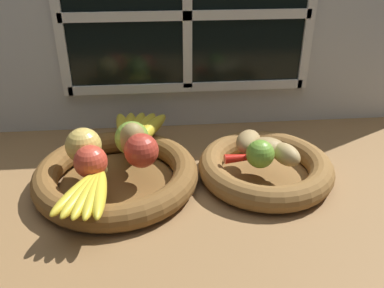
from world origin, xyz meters
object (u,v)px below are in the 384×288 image
object	(u,v)px
potato_oblong	(248,142)
chili_pepper	(258,156)
fruit_bowl_right	(265,168)
apple_golden_left	(84,146)
apple_red_right	(141,151)
potato_small	(286,154)
apple_red_front	(91,162)
lime_near	(260,154)
apple_green_back	(132,138)
banana_bunch_back	(136,130)
fruit_bowl_left	(117,175)
banana_bunch_front	(89,192)
pear_brown	(133,140)
potato_large	(267,148)

from	to	relation	value
potato_oblong	chili_pepper	xyz separation A→B (cm)	(1.23, -4.34, -1.36)
fruit_bowl_right	apple_golden_left	size ratio (longest dim) A/B	3.94
apple_red_right	chili_pepper	distance (cm)	25.16
potato_small	apple_red_front	bearing A→B (deg)	-178.20
potato_oblong	lime_near	xyz separation A→B (cm)	(1.02, -6.71, 0.61)
apple_green_back	banana_bunch_back	bearing A→B (deg)	86.02
apple_green_back	potato_small	xyz separation A→B (cm)	(32.81, -7.45, -1.56)
banana_bunch_back	chili_pepper	world-z (taller)	banana_bunch_back
potato_oblong	banana_bunch_back	bearing A→B (deg)	158.88
fruit_bowl_left	apple_golden_left	size ratio (longest dim) A/B	4.67
apple_green_back	fruit_bowl_left	bearing A→B (deg)	-130.79
fruit_bowl_left	apple_green_back	distance (cm)	8.78
fruit_bowl_left	lime_near	xyz separation A→B (cm)	(30.65, -3.90, 5.97)
fruit_bowl_right	apple_red_front	distance (cm)	38.32
banana_bunch_front	potato_small	size ratio (longest dim) A/B	2.29
lime_near	fruit_bowl_right	bearing A→B (deg)	56.31
apple_red_front	banana_bunch_back	size ratio (longest dim) A/B	0.34
fruit_bowl_right	lime_near	xyz separation A→B (cm)	(-2.60, -3.90, 5.96)
fruit_bowl_left	chili_pepper	size ratio (longest dim) A/B	2.43
fruit_bowl_left	potato_small	world-z (taller)	potato_small
banana_bunch_back	fruit_bowl_left	bearing A→B (deg)	-108.56
pear_brown	banana_bunch_front	distance (cm)	17.11
apple_red_right	potato_small	size ratio (longest dim) A/B	0.97
apple_green_back	potato_oblong	xyz separation A→B (cm)	(25.98, -1.42, -1.39)
banana_bunch_back	potato_large	world-z (taller)	potato_large
banana_bunch_front	potato_large	xyz separation A→B (cm)	(37.11, 12.09, 0.89)
banana_bunch_back	potato_large	xyz separation A→B (cm)	(29.01, -12.62, 0.59)
apple_green_back	banana_bunch_back	world-z (taller)	apple_green_back
apple_red_right	apple_red_front	bearing A→B (deg)	-162.44
pear_brown	banana_bunch_back	size ratio (longest dim) A/B	0.40
potato_small	apple_golden_left	bearing A→B (deg)	173.48
potato_oblong	fruit_bowl_left	bearing A→B (deg)	-174.57
apple_red_right	pear_brown	bearing A→B (deg)	114.80
apple_green_back	banana_bunch_front	bearing A→B (deg)	-114.73
banana_bunch_back	potato_oblong	xyz separation A→B (cm)	(25.39, -9.81, 0.77)
pear_brown	chili_pepper	bearing A→B (deg)	-9.36
fruit_bowl_left	apple_golden_left	xyz separation A→B (cm)	(-6.52, 1.70, 6.81)
pear_brown	apple_green_back	bearing A→B (deg)	100.22
banana_bunch_back	apple_red_right	bearing A→B (deg)	-83.44
potato_large	banana_bunch_back	bearing A→B (deg)	156.48
apple_green_back	chili_pepper	size ratio (longest dim) A/B	0.51
apple_red_right	lime_near	world-z (taller)	apple_red_right
apple_green_back	banana_bunch_back	size ratio (longest dim) A/B	0.38
chili_pepper	potato_large	bearing A→B (deg)	28.56
apple_red_right	lime_near	size ratio (longest dim) A/B	1.22
fruit_bowl_left	banana_bunch_back	bearing A→B (deg)	71.44
fruit_bowl_left	potato_small	bearing A→B (deg)	-5.04
lime_near	apple_green_back	bearing A→B (deg)	163.24
potato_oblong	potato_small	xyz separation A→B (cm)	(6.83, -6.03, -0.17)
apple_red_right	potato_oblong	bearing A→B (deg)	9.80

